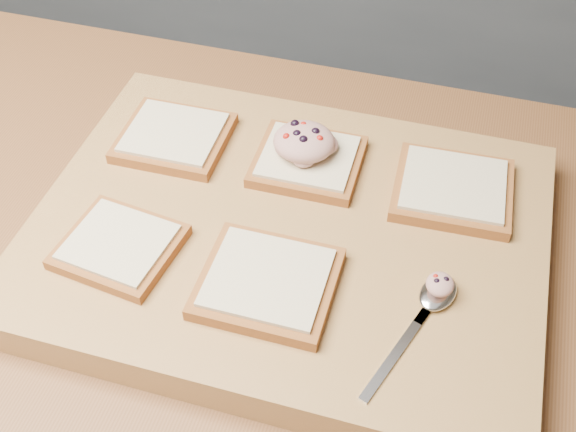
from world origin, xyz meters
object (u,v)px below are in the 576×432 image
at_px(tuna_salad_dollop, 304,141).
at_px(spoon, 432,301).
at_px(cutting_board, 288,237).
at_px(bread_far_center, 308,161).

bearing_deg(tuna_salad_dollop, spoon, -42.85).
bearing_deg(cutting_board, tuna_salad_dollop, 95.62).
xyz_separation_m(cutting_board, bread_far_center, (-0.00, 0.09, 0.03)).
xyz_separation_m(tuna_salad_dollop, spoon, (0.17, -0.16, -0.03)).
bearing_deg(bread_far_center, spoon, -43.29).
bearing_deg(bread_far_center, cutting_board, -87.79).
bearing_deg(spoon, bread_far_center, 136.71).
relative_size(cutting_board, spoon, 3.32).
xyz_separation_m(bread_far_center, spoon, (0.16, -0.15, -0.00)).
height_order(cutting_board, spoon, spoon).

